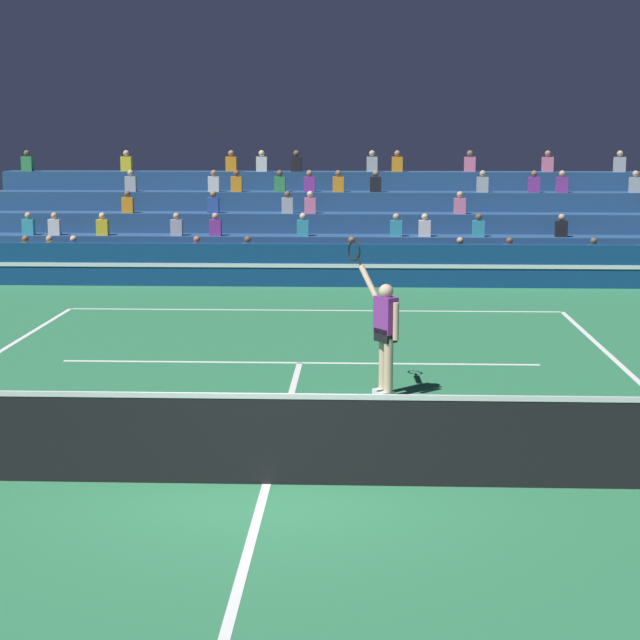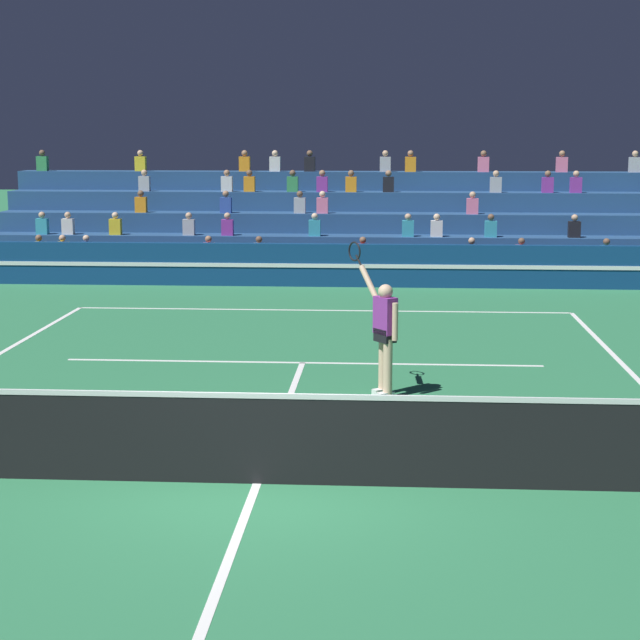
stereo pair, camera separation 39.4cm
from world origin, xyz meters
The scene contains 7 objects.
ground_plane centered at (0.00, 0.00, 0.00)m, with size 120.00×120.00×0.00m, color #2D7A4C.
court_lines centered at (0.00, 0.00, 0.00)m, with size 11.10×23.90×0.01m.
tennis_net centered at (0.00, 0.00, 0.54)m, with size 12.00×0.10×1.10m.
sponsor_banner_wall centered at (0.00, 15.64, 0.55)m, with size 18.00×0.26×1.10m.
bleacher_stand centered at (0.00, 19.44, 1.02)m, with size 19.46×4.75×3.38m.
tennis_player centered at (1.41, 4.19, 0.98)m, with size 0.82×1.05×2.34m.
tennis_ball centered at (-3.40, 3.14, 0.03)m, with size 0.07×0.07×0.07m, color #C6DB33.
Camera 2 is at (1.46, -11.56, 3.96)m, focal length 60.00 mm.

